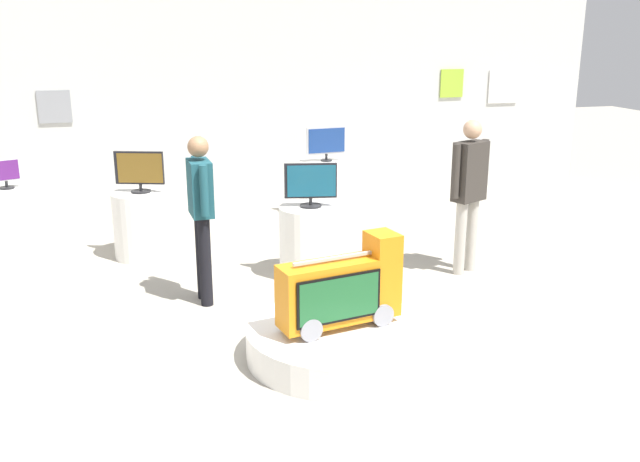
{
  "coord_description": "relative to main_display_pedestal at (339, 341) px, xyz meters",
  "views": [
    {
      "loc": [
        -1.24,
        -5.54,
        2.64
      ],
      "look_at": [
        0.38,
        0.2,
        0.88
      ],
      "focal_mm": 39.09,
      "sensor_mm": 36.0,
      "label": 1
    }
  ],
  "objects": [
    {
      "name": "ground_plane",
      "position": [
        -0.34,
        0.5,
        -0.13
      ],
      "size": [
        30.0,
        30.0,
        0.0
      ],
      "primitive_type": "plane",
      "color": "#A8A091"
    },
    {
      "name": "back_wall_display",
      "position": [
        -0.34,
        5.52,
        1.4
      ],
      "size": [
        12.66,
        0.13,
        3.07
      ],
      "color": "silver",
      "rests_on": "ground"
    },
    {
      "name": "main_display_pedestal",
      "position": [
        0.0,
        0.0,
        0.0
      ],
      "size": [
        1.54,
        1.54,
        0.27
      ],
      "primitive_type": "cylinder",
      "color": "white",
      "rests_on": "ground"
    },
    {
      "name": "novelty_firetruck_tv",
      "position": [
        0.02,
        -0.0,
        0.44
      ],
      "size": [
        1.06,
        0.49,
        0.75
      ],
      "color": "gray",
      "rests_on": "main_display_pedestal"
    },
    {
      "name": "display_pedestal_left_rear",
      "position": [
        1.18,
        4.42,
        0.26
      ],
      "size": [
        0.78,
        0.78,
        0.78
      ],
      "primitive_type": "cylinder",
      "color": "white",
      "rests_on": "ground"
    },
    {
      "name": "tv_on_left_rear",
      "position": [
        1.18,
        4.42,
        0.93
      ],
      "size": [
        0.59,
        0.16,
        0.49
      ],
      "color": "black",
      "rests_on": "display_pedestal_left_rear"
    },
    {
      "name": "display_pedestal_center_rear",
      "position": [
        -1.45,
        3.14,
        0.26
      ],
      "size": [
        0.7,
        0.7,
        0.78
      ],
      "primitive_type": "cylinder",
      "color": "white",
      "rests_on": "ground"
    },
    {
      "name": "tv_on_center_rear",
      "position": [
        -1.45,
        3.13,
        0.91
      ],
      "size": [
        0.55,
        0.23,
        0.48
      ],
      "color": "black",
      "rests_on": "display_pedestal_center_rear"
    },
    {
      "name": "display_pedestal_right_rear",
      "position": [
        0.28,
        1.95,
        0.26
      ],
      "size": [
        0.69,
        0.69,
        0.78
      ],
      "primitive_type": "cylinder",
      "color": "white",
      "rests_on": "ground"
    },
    {
      "name": "tv_on_right_rear",
      "position": [
        0.28,
        1.94,
        0.91
      ],
      "size": [
        0.56,
        0.23,
        0.47
      ],
      "color": "black",
      "rests_on": "display_pedestal_right_rear"
    },
    {
      "name": "display_pedestal_far_right",
      "position": [
        -2.98,
        3.76,
        0.26
      ],
      "size": [
        0.89,
        0.89,
        0.78
      ],
      "primitive_type": "cylinder",
      "color": "white",
      "rests_on": "ground"
    },
    {
      "name": "tv_on_far_right",
      "position": [
        -2.98,
        3.76,
        0.85
      ],
      "size": [
        0.36,
        0.17,
        0.35
      ],
      "color": "black",
      "rests_on": "display_pedestal_far_right"
    },
    {
      "name": "shopper_browsing_near_truck",
      "position": [
        -0.93,
        1.51,
        0.84
      ],
      "size": [
        0.22,
        0.56,
        1.66
      ],
      "color": "black",
      "rests_on": "ground"
    },
    {
      "name": "shopper_browsing_rear",
      "position": [
        1.97,
        1.61,
        0.86
      ],
      "size": [
        0.52,
        0.34,
        1.69
      ],
      "color": "#B2ADA3",
      "rests_on": "ground"
    }
  ]
}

